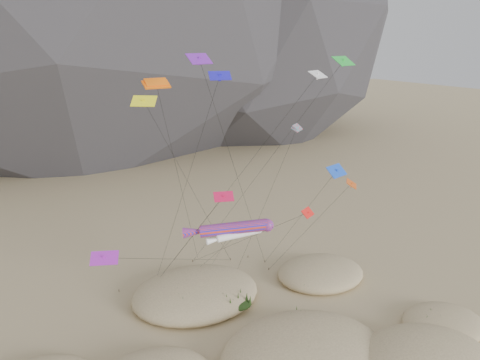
% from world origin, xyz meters
% --- Properties ---
extents(kite_stakes, '(19.55, 7.06, 0.30)m').
position_xyz_m(kite_stakes, '(2.75, 23.42, 0.15)').
color(kite_stakes, '#3F2D1E').
rests_on(kite_stakes, ground).
extents(rainbow_tube_kite, '(8.66, 15.12, 11.59)m').
position_xyz_m(rainbow_tube_kite, '(-0.06, 12.42, 10.55)').
color(rainbow_tube_kite, '#FF3E1A').
rests_on(rainbow_tube_kite, ground).
extents(white_tube_kite, '(6.08, 12.62, 10.46)m').
position_xyz_m(white_tube_kite, '(0.41, 12.09, 9.85)').
color(white_tube_kite, white).
rests_on(white_tube_kite, ground).
extents(orange_parafoil, '(10.48, 13.94, 25.75)m').
position_xyz_m(orange_parafoil, '(-6.35, 14.67, 24.93)').
color(orange_parafoil, orange).
rests_on(orange_parafoil, ground).
extents(multi_parafoil, '(5.05, 7.67, 20.01)m').
position_xyz_m(multi_parafoil, '(9.92, 15.57, 19.33)').
color(multi_parafoil, '#FF1A43').
rests_on(multi_parafoil, ground).
extents(delta_kites, '(31.97, 22.46, 27.97)m').
position_xyz_m(delta_kites, '(2.52, 10.71, 20.19)').
color(delta_kites, white).
rests_on(delta_kites, ground).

